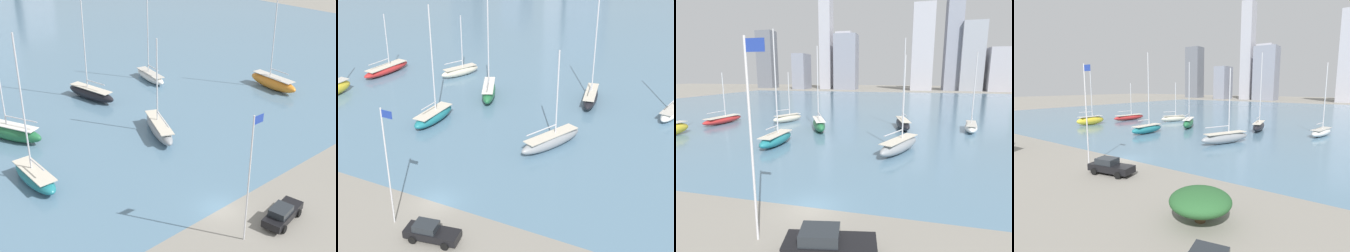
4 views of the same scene
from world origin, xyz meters
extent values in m
plane|color=gray|center=(0.00, 0.00, 0.00)|extent=(500.00, 500.00, 0.00)
cube|color=slate|center=(0.00, 70.00, 0.00)|extent=(180.00, 140.00, 0.00)
cylinder|color=silver|center=(-1.77, -4.45, 5.97)|extent=(0.14, 0.14, 11.94)
cube|color=#1E3899|center=(-1.15, -4.45, 11.44)|extent=(1.10, 0.03, 0.70)
ellipsoid|color=gray|center=(6.03, 16.30, 0.91)|extent=(5.78, 9.58, 1.81)
cube|color=beige|center=(6.03, 16.30, 1.77)|extent=(4.74, 7.86, 0.10)
cube|color=#2D2D33|center=(6.03, 16.30, 0.41)|extent=(0.85, 1.64, 0.82)
cylinder|color=silver|center=(6.32, 16.95, 7.09)|extent=(0.18, 0.18, 10.55)
cylinder|color=silver|center=(5.33, 14.75, 2.92)|extent=(2.10, 4.47, 0.14)
ellipsoid|color=#1E757F|center=(-11.30, 15.96, 0.83)|extent=(2.52, 8.13, 1.66)
cube|color=beige|center=(-11.30, 15.96, 1.61)|extent=(2.07, 6.66, 0.10)
cube|color=#2D2D33|center=(-11.30, 15.96, 0.38)|extent=(0.19, 1.46, 0.75)
cylinder|color=silver|center=(-11.29, 16.56, 8.85)|extent=(0.18, 0.18, 14.37)
cylinder|color=silver|center=(-11.31, 15.01, 2.76)|extent=(0.20, 3.11, 0.14)
ellipsoid|color=#236B3D|center=(-8.71, 27.23, 1.05)|extent=(5.60, 8.96, 2.09)
cube|color=silver|center=(-8.71, 27.23, 2.04)|extent=(4.59, 7.35, 0.10)
cube|color=#2D2D33|center=(-8.71, 27.23, 0.47)|extent=(0.82, 1.53, 0.94)
cylinder|color=silver|center=(-8.99, 27.84, 8.50)|extent=(0.18, 0.18, 12.83)
cylinder|color=silver|center=(-7.97, 25.65, 3.19)|extent=(2.17, 4.44, 0.14)
ellipsoid|color=#B72828|center=(-30.38, 29.07, 0.73)|extent=(3.55, 10.31, 1.45)
cube|color=beige|center=(-30.38, 29.07, 1.41)|extent=(2.91, 8.46, 0.10)
cube|color=#2D2D33|center=(-30.38, 29.07, 0.33)|extent=(0.37, 1.83, 0.65)
cylinder|color=silver|center=(-30.30, 29.82, 5.93)|extent=(0.18, 0.18, 8.94)
cylinder|color=silver|center=(-30.56, 27.53, 2.56)|extent=(0.67, 4.59, 0.14)
ellipsoid|color=beige|center=(-18.04, 33.87, 0.80)|extent=(4.78, 7.54, 1.59)
cube|color=beige|center=(-18.04, 33.87, 1.54)|extent=(3.92, 6.18, 0.10)
cube|color=#2D2D33|center=(-18.04, 33.87, 0.36)|extent=(0.71, 1.29, 0.71)
cylinder|color=silver|center=(-17.80, 34.37, 6.04)|extent=(0.18, 0.18, 8.90)
cylinder|color=silver|center=(-18.57, 32.71, 2.69)|extent=(1.68, 3.38, 0.14)
ellipsoid|color=black|center=(6.12, 32.28, 0.91)|extent=(3.71, 9.39, 1.82)
cube|color=beige|center=(6.12, 32.28, 1.77)|extent=(3.04, 7.70, 0.10)
cube|color=#2D2D33|center=(6.12, 32.28, 0.41)|extent=(0.47, 1.65, 0.82)
cylinder|color=silver|center=(5.99, 32.95, 9.14)|extent=(0.18, 0.18, 14.63)
cylinder|color=silver|center=(6.34, 31.14, 2.92)|extent=(0.85, 3.64, 0.14)
ellipsoid|color=white|center=(18.10, 32.85, 0.72)|extent=(3.56, 8.50, 1.43)
cube|color=#BCB7AD|center=(18.10, 32.85, 1.39)|extent=(2.92, 6.97, 0.10)
cube|color=#2D2D33|center=(18.10, 32.85, 0.33)|extent=(0.44, 1.49, 0.64)
cylinder|color=silver|center=(17.90, 31.81, 2.54)|extent=(0.77, 3.31, 0.14)
cube|color=black|center=(3.01, -5.02, 0.73)|extent=(5.28, 2.70, 0.72)
cube|color=#23282D|center=(2.47, -5.12, 1.41)|extent=(2.37, 1.96, 0.65)
cylinder|color=black|center=(1.65, -6.21, 0.37)|extent=(0.77, 0.38, 0.73)
cylinder|color=black|center=(1.31, -4.38, 0.37)|extent=(0.77, 0.38, 0.73)
cylinder|color=black|center=(4.72, -5.65, 0.37)|extent=(0.77, 0.38, 0.73)
cylinder|color=black|center=(4.38, -3.82, 0.37)|extent=(0.77, 0.38, 0.73)
camera|label=1|loc=(-28.44, -24.79, 26.60)|focal=50.00mm
camera|label=2|loc=(24.05, -32.14, 27.76)|focal=50.00mm
camera|label=3|loc=(6.74, -17.23, 9.87)|focal=28.00mm
camera|label=4|loc=(24.91, -22.74, 9.31)|focal=28.00mm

